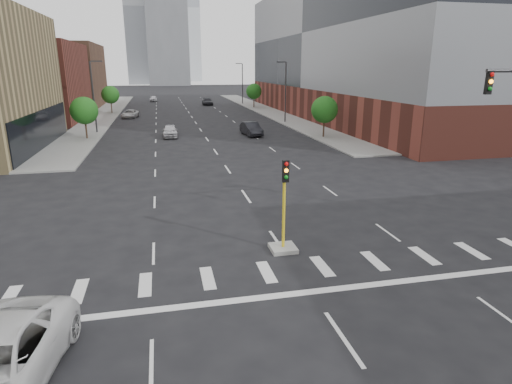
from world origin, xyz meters
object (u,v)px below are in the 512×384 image
object	(u,v)px
median_traffic_signal	(284,231)
car_distant	(153,99)
car_far_left	(130,114)
car_deep_right	(207,102)
car_mid_right	(251,129)
car_near_left	(170,131)

from	to	relation	value
median_traffic_signal	car_distant	size ratio (longest dim) A/B	1.03
car_far_left	car_distant	xyz separation A→B (m)	(3.54, 35.15, 0.06)
car_deep_right	car_mid_right	bearing A→B (deg)	-87.82
car_near_left	car_mid_right	size ratio (longest dim) A/B	0.90
car_far_left	car_distant	bearing A→B (deg)	93.70
car_near_left	car_far_left	xyz separation A→B (m)	(-6.01, 22.42, -0.10)
car_deep_right	car_far_left	bearing A→B (deg)	-123.86
median_traffic_signal	car_distant	world-z (taller)	median_traffic_signal
car_deep_right	car_distant	size ratio (longest dim) A/B	1.25
car_near_left	car_distant	xyz separation A→B (m)	(-2.47, 57.57, -0.04)
car_far_left	car_deep_right	size ratio (longest dim) A/B	0.90
car_near_left	car_mid_right	distance (m)	10.06
car_near_left	car_far_left	world-z (taller)	car_near_left
car_distant	car_near_left	bearing A→B (deg)	-88.15
car_far_left	car_deep_right	xyz separation A→B (m)	(15.49, 21.84, 0.11)
car_mid_right	car_distant	xyz separation A→B (m)	(-12.49, 58.42, -0.10)
median_traffic_signal	car_near_left	bearing A→B (deg)	96.79
median_traffic_signal	car_mid_right	xyz separation A→B (m)	(5.78, 34.78, -0.15)
car_mid_right	car_far_left	distance (m)	28.26
car_mid_right	median_traffic_signal	bearing A→B (deg)	-104.48
median_traffic_signal	car_far_left	size ratio (longest dim) A/B	0.92
car_deep_right	median_traffic_signal	bearing A→B (deg)	-92.26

